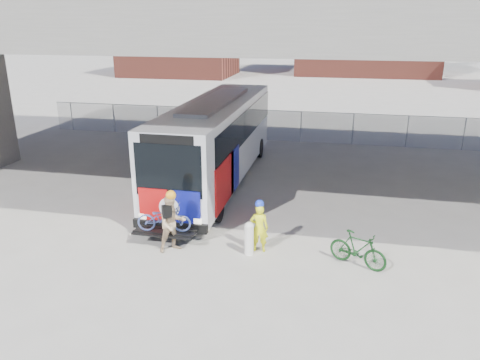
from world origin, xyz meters
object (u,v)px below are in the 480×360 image
(bus, at_px, (217,135))
(cyclist_hivis, at_px, (259,227))
(cyclist_tan, at_px, (172,223))
(bollard, at_px, (249,237))
(bike_parked, at_px, (358,249))

(bus, distance_m, cyclist_hivis, 7.13)
(cyclist_tan, bearing_deg, bus, 52.89)
(bollard, bearing_deg, bike_parked, -0.67)
(bollard, height_order, bike_parked, bollard)
(bike_parked, bearing_deg, bus, 67.56)
(bike_parked, bearing_deg, cyclist_hivis, 109.22)
(cyclist_tan, relative_size, bike_parked, 1.13)
(cyclist_tan, distance_m, bike_parked, 5.64)
(cyclist_tan, xyz_separation_m, bike_parked, (5.62, 0.22, -0.41))
(cyclist_hivis, relative_size, bike_parked, 0.96)
(bus, bearing_deg, cyclist_hivis, -64.48)
(bollard, bearing_deg, cyclist_hivis, 48.08)
(cyclist_hivis, bearing_deg, bus, -68.94)
(cyclist_hivis, distance_m, bike_parked, 3.02)
(cyclist_tan, bearing_deg, bike_parked, -38.04)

